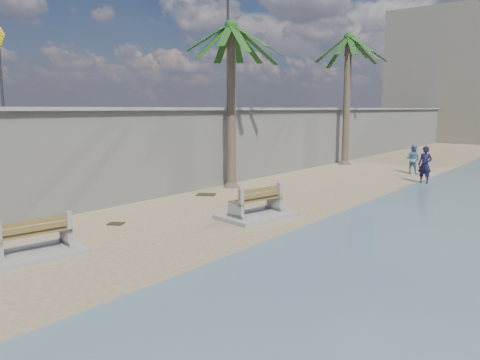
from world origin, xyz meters
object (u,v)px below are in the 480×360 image
Objects in this scene: person_a at (425,162)px; bench_far at (256,204)px; palm_back at (349,39)px; person_b at (413,158)px; palm_mid at (231,28)px; bench_near at (33,239)px.

bench_far is at bearing -95.48° from person_a.
person_b is (4.88, -1.75, -6.93)m from palm_back.
palm_back reaches higher than person_a.
palm_mid is 0.91× the size of palm_back.
palm_back is (0.13, 11.45, 0.80)m from palm_mid.
bench_near is at bearing -76.86° from palm_mid.
person_a reaches higher than bench_far.
person_a is at bearing 44.97° from palm_mid.
bench_near is at bearing 88.91° from person_b.
palm_back is at bearing 105.30° from bench_far.
bench_near is 20.64m from person_b.
palm_mid reaches higher than person_a.
bench_near is 0.93× the size of bench_far.
bench_far is 0.30× the size of palm_back.
bench_near is 6.89m from bench_far.
palm_mid is 11.48m from palm_back.
person_a is (6.59, 6.58, -5.98)m from palm_mid.
palm_back reaches higher than person_b.
bench_far reaches higher than bench_near.
person_a is at bearing 78.53° from bench_far.
bench_far is 10.98m from person_a.
bench_far is 17.79m from palm_back.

